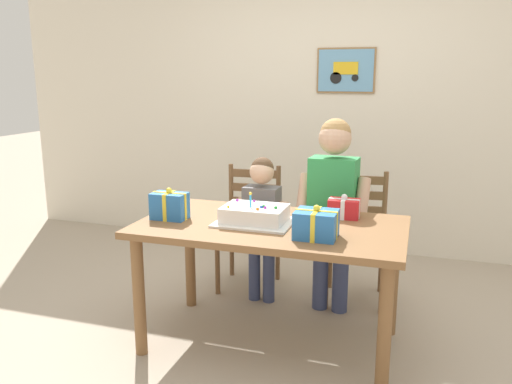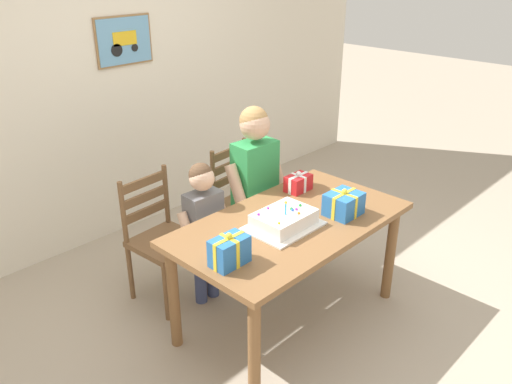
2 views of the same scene
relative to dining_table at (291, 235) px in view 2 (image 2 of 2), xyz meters
The scene contains 11 objects.
ground_plane 0.66m from the dining_table, ahead, with size 20.00×20.00×0.00m, color tan.
back_wall 2.05m from the dining_table, 89.99° to the left, with size 6.40×0.11×2.60m.
dining_table is the anchor object (origin of this frame).
birthday_cake 0.18m from the dining_table, 167.67° to the right, with size 0.44×0.34×0.19m.
gift_box_red_large 0.49m from the dining_table, 34.38° to the left, with size 0.19×0.13×0.15m.
gift_box_beside_cake 0.39m from the dining_table, 31.20° to the right, with size 0.22×0.19×0.18m.
gift_box_corner_small 0.64m from the dining_table, behind, with size 0.21×0.14×0.19m.
chair_left 0.94m from the dining_table, 116.13° to the left, with size 0.45×0.45×0.92m.
chair_right 0.94m from the dining_table, 64.27° to the left, with size 0.46×0.46×0.92m.
child_older 0.65m from the dining_table, 65.15° to the left, with size 0.49×0.28×1.33m.
child_younger 0.62m from the dining_table, 112.22° to the left, with size 0.38×0.22×1.05m.
Camera 2 is at (-2.21, -1.83, 2.29)m, focal length 36.39 mm.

